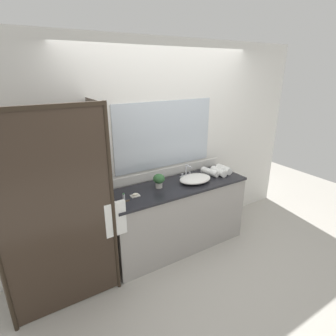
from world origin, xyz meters
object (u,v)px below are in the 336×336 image
(amenity_bottle_conditioner, at_px, (112,191))
(rolled_towel_middle, at_px, (219,171))
(sink_basin, at_px, (195,179))
(amenity_bottle_shampoo, at_px, (124,197))
(potted_plant, at_px, (159,180))
(rolled_towel_far_edge, at_px, (210,172))
(faucet, at_px, (186,173))
(rolled_towel_near_edge, at_px, (224,169))
(soap_dish, at_px, (135,195))

(amenity_bottle_conditioner, distance_m, rolled_towel_middle, 1.47)
(sink_basin, distance_m, amenity_bottle_shampoo, 0.98)
(potted_plant, xyz_separation_m, rolled_towel_far_edge, (0.79, -0.01, -0.06))
(faucet, distance_m, rolled_towel_near_edge, 0.55)
(sink_basin, xyz_separation_m, rolled_towel_near_edge, (0.52, 0.05, 0.01))
(soap_dish, height_order, rolled_towel_near_edge, rolled_towel_near_edge)
(rolled_towel_far_edge, bearing_deg, faucet, 159.04)
(faucet, bearing_deg, rolled_towel_middle, -21.84)
(potted_plant, height_order, amenity_bottle_conditioner, potted_plant)
(sink_basin, xyz_separation_m, faucet, (0.00, 0.19, 0.02))
(faucet, relative_size, amenity_bottle_shampoo, 2.07)
(faucet, distance_m, potted_plant, 0.49)
(potted_plant, xyz_separation_m, rolled_towel_near_edge, (1.01, -0.04, -0.05))
(rolled_towel_middle, bearing_deg, amenity_bottle_shampoo, -178.52)
(potted_plant, height_order, rolled_towel_middle, potted_plant)
(potted_plant, bearing_deg, amenity_bottle_shampoo, -169.12)
(amenity_bottle_conditioner, xyz_separation_m, rolled_towel_near_edge, (1.57, -0.14, 0.00))
(amenity_bottle_shampoo, distance_m, amenity_bottle_conditioner, 0.21)
(sink_basin, height_order, potted_plant, potted_plant)
(rolled_towel_middle, height_order, rolled_towel_far_edge, rolled_towel_middle)
(sink_basin, relative_size, rolled_towel_middle, 1.75)
(potted_plant, relative_size, soap_dish, 1.75)
(faucet, xyz_separation_m, amenity_bottle_shampoo, (-0.98, -0.20, -0.02))
(potted_plant, bearing_deg, rolled_towel_far_edge, -0.74)
(sink_basin, relative_size, potted_plant, 2.45)
(faucet, bearing_deg, amenity_bottle_shampoo, -168.32)
(faucet, xyz_separation_m, rolled_towel_middle, (0.41, -0.17, -0.01))
(faucet, relative_size, soap_dish, 1.77)
(faucet, height_order, rolled_towel_far_edge, faucet)
(faucet, height_order, rolled_towel_middle, faucet)
(soap_dish, bearing_deg, rolled_towel_near_edge, 0.97)
(soap_dish, bearing_deg, rolled_towel_far_edge, 2.73)
(rolled_towel_far_edge, bearing_deg, amenity_bottle_shampoo, -176.19)
(rolled_towel_near_edge, bearing_deg, sink_basin, -175.09)
(rolled_towel_far_edge, bearing_deg, rolled_towel_middle, -24.24)
(potted_plant, relative_size, amenity_bottle_shampoo, 2.05)
(amenity_bottle_shampoo, relative_size, rolled_towel_near_edge, 0.38)
(soap_dish, bearing_deg, amenity_bottle_shampoo, -168.11)
(potted_plant, distance_m, amenity_bottle_conditioner, 0.57)
(amenity_bottle_conditioner, bearing_deg, amenity_bottle_shampoo, -71.72)
(sink_basin, height_order, rolled_towel_far_edge, rolled_towel_far_edge)
(faucet, xyz_separation_m, potted_plant, (-0.48, -0.11, 0.05))
(amenity_bottle_conditioner, height_order, rolled_towel_middle, amenity_bottle_conditioner)
(potted_plant, bearing_deg, faucet, 12.50)
(amenity_bottle_shampoo, bearing_deg, potted_plant, 10.88)
(sink_basin, bearing_deg, amenity_bottle_conditioner, 169.83)
(soap_dish, distance_m, amenity_bottle_shampoo, 0.15)
(potted_plant, height_order, amenity_bottle_shampoo, potted_plant)
(potted_plant, height_order, soap_dish, potted_plant)
(potted_plant, height_order, rolled_towel_near_edge, potted_plant)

